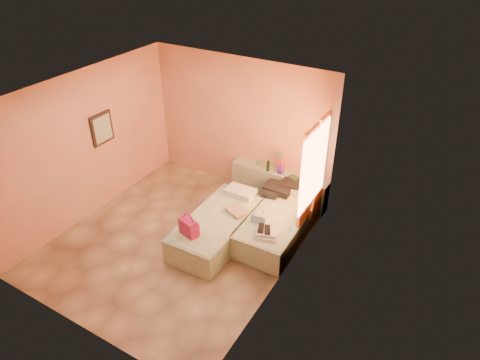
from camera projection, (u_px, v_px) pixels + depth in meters
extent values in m
plane|color=tan|center=(179.00, 240.00, 7.79)|extent=(4.50, 4.50, 0.00)
cube|color=tan|center=(241.00, 125.00, 8.69)|extent=(4.00, 0.02, 2.80)
cube|color=tan|center=(87.00, 146.00, 7.90)|extent=(0.02, 4.50, 2.80)
cube|color=tan|center=(282.00, 211.00, 6.19)|extent=(0.02, 4.50, 2.80)
cube|color=white|center=(165.00, 94.00, 6.30)|extent=(4.00, 4.50, 0.02)
cube|color=beige|center=(314.00, 167.00, 7.06)|extent=(0.02, 1.10, 1.40)
cube|color=orange|center=(307.00, 188.00, 7.16)|extent=(0.05, 0.55, 2.20)
cube|color=orange|center=(320.00, 172.00, 7.59)|extent=(0.05, 0.45, 2.20)
cube|color=black|center=(102.00, 129.00, 8.08)|extent=(0.04, 0.50, 0.60)
cube|color=#A89A38|center=(312.00, 141.00, 7.98)|extent=(0.25, 0.04, 0.30)
cube|color=gray|center=(278.00, 186.00, 8.74)|extent=(2.05, 0.30, 0.65)
cube|color=beige|center=(218.00, 228.00, 7.70)|extent=(0.94, 2.02, 0.50)
cube|color=beige|center=(279.00, 224.00, 7.79)|extent=(0.94, 2.02, 0.50)
cylinder|color=#163D1E|center=(268.00, 166.00, 8.55)|extent=(0.06, 0.06, 0.23)
cube|color=#AC154F|center=(281.00, 164.00, 8.42)|extent=(0.11, 0.11, 0.43)
cylinder|color=#51956A|center=(259.00, 163.00, 8.84)|extent=(0.15, 0.15, 0.03)
cube|color=#25462C|center=(294.00, 178.00, 8.35)|extent=(0.24, 0.21, 0.03)
cube|color=silver|center=(312.00, 175.00, 8.23)|extent=(0.26, 0.26, 0.27)
cube|color=#AC154F|center=(189.00, 227.00, 7.07)|extent=(0.36, 0.26, 0.31)
cube|color=tan|center=(238.00, 211.00, 7.65)|extent=(0.44, 0.40, 0.06)
cube|color=black|center=(281.00, 189.00, 8.17)|extent=(0.59, 0.59, 0.17)
cube|color=#436CA1|center=(259.00, 218.00, 7.38)|extent=(0.28, 0.16, 0.17)
cube|color=silver|center=(267.00, 234.00, 7.08)|extent=(0.42, 0.39, 0.10)
cube|color=black|center=(264.00, 229.00, 7.08)|extent=(0.26, 0.30, 0.03)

